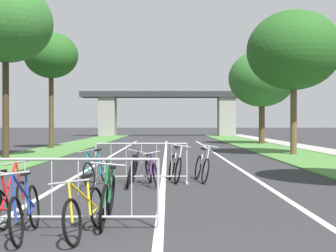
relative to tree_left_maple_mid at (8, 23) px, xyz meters
name	(u,v)px	position (x,y,z in m)	size (l,w,h in m)	color
grass_verge_left	(68,148)	(0.70, 8.63, -5.89)	(3.17, 62.90, 0.05)	#477A38
grass_verge_right	(268,148)	(13.18, 8.63, -5.89)	(3.17, 62.90, 0.05)	#477A38
sidewalk_path_right	(307,147)	(15.65, 8.63, -5.88)	(1.77, 62.90, 0.08)	#9E9B93
lane_stripe_center	(167,157)	(6.94, 1.09, -5.91)	(0.14, 36.39, 0.01)	silver
lane_stripe_right_lane	(223,157)	(9.50, 1.09, -5.91)	(0.14, 36.39, 0.01)	silver
lane_stripe_left_lane	(111,157)	(4.38, 1.09, -5.91)	(0.14, 36.39, 0.01)	silver
overpass_bridge	(169,106)	(6.94, 34.88, -2.31)	(20.49, 2.96, 5.30)	#2D2D30
tree_left_maple_mid	(8,23)	(0.00, 0.00, 0.00)	(4.07, 4.07, 7.67)	#3D2D1E
tree_left_oak_near	(53,56)	(0.01, 7.73, -0.31)	(3.23, 3.23, 7.03)	#4C3823
tree_right_pine_far	(296,50)	(13.16, 2.25, -0.84)	(4.52, 4.52, 7.01)	brown
tree_right_cypress_far	(264,79)	(13.97, 13.69, -1.10)	(4.88, 4.88, 6.90)	#4C3823
crowd_barrier_nearest	(80,194)	(5.75, -13.19, -5.39)	(2.41, 0.45, 1.05)	#ADADB2
crowd_barrier_second	(143,163)	(6.38, -8.10, -5.39)	(2.42, 0.49, 1.05)	#ADADB2
bicycle_white_0	(177,167)	(7.26, -7.73, -5.53)	(0.61, 1.68, 1.03)	black
bicycle_yellow_2	(87,211)	(5.94, -13.64, -5.57)	(0.60, 1.63, 0.86)	black
bicycle_blue_3	(27,210)	(5.12, -13.66, -5.55)	(0.46, 1.69, 0.96)	black
bicycle_purple_4	(153,172)	(6.66, -8.54, -5.57)	(0.49, 1.59, 0.90)	black
bicycle_green_5	(110,199)	(6.14, -12.83, -5.53)	(0.51, 1.79, 1.01)	black
bicycle_red_6	(14,201)	(4.65, -12.79, -5.57)	(0.43, 1.57, 0.96)	black
bicycle_black_7	(134,172)	(6.20, -8.62, -5.57)	(0.54, 1.63, 0.89)	black
bicycle_teal_8	(99,171)	(5.33, -8.63, -5.54)	(0.68, 1.70, 0.95)	black
bicycle_white_10	(204,167)	(7.98, -7.73, -5.54)	(0.59, 1.63, 1.02)	black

